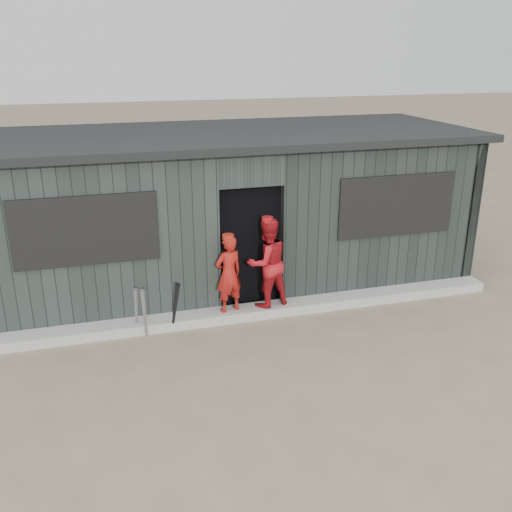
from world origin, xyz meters
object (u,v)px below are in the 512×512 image
object	(u,v)px
bat_left	(144,313)
player_red_left	(229,274)
dugout	(229,208)
player_grey_back	(267,264)
bat_mid	(136,311)
player_red_right	(267,263)
bat_right	(175,308)

from	to	relation	value
bat_left	player_red_left	size ratio (longest dim) A/B	0.66
player_red_left	dugout	distance (m)	1.82
dugout	player_grey_back	bearing A→B (deg)	-70.92
bat_left	player_red_left	bearing A→B (deg)	11.08
bat_left	bat_mid	world-z (taller)	bat_left
bat_mid	player_grey_back	distance (m)	2.31
bat_mid	dugout	size ratio (longest dim) A/B	0.09
bat_mid	player_red_right	size ratio (longest dim) A/B	0.53
bat_left	bat_right	world-z (taller)	bat_right
bat_left	bat_mid	xyz separation A→B (m)	(-0.10, 0.16, -0.02)
bat_right	player_grey_back	xyz separation A→B (m)	(1.64, 0.85, 0.18)
bat_mid	player_grey_back	bearing A→B (deg)	18.28
bat_left	player_red_right	distance (m)	1.99
player_red_left	dugout	bearing A→B (deg)	-121.21
bat_mid	player_red_left	xyz separation A→B (m)	(1.40, 0.10, 0.37)
bat_mid	bat_right	size ratio (longest dim) A/B	0.90
dugout	bat_right	bearing A→B (deg)	-123.68
bat_mid	bat_right	bearing A→B (deg)	-13.64
bat_left	player_grey_back	size ratio (longest dim) A/B	0.66
player_grey_back	dugout	distance (m)	1.32
bat_mid	player_red_right	xyz separation A→B (m)	(2.01, 0.14, 0.48)
bat_mid	dugout	distance (m)	2.71
bat_left	player_red_left	xyz separation A→B (m)	(1.30, 0.25, 0.36)
player_red_left	player_grey_back	size ratio (longest dim) A/B	1.00
bat_left	dugout	distance (m)	2.74
player_red_left	player_red_right	size ratio (longest dim) A/B	0.85
bat_right	dugout	world-z (taller)	dugout
player_grey_back	dugout	size ratio (longest dim) A/B	0.14
dugout	player_red_left	bearing A→B (deg)	-103.96
bat_left	dugout	bearing A→B (deg)	48.49
dugout	bat_left	bearing A→B (deg)	-131.51
player_red_left	bat_mid	bearing A→B (deg)	-13.26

